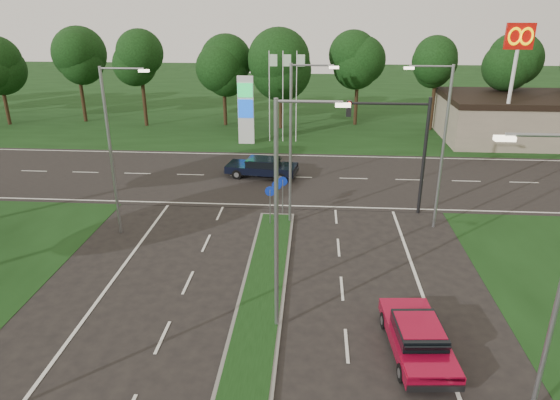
{
  "coord_description": "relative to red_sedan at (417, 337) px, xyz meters",
  "views": [
    {
      "loc": [
        2.1,
        -10.39,
        11.96
      ],
      "look_at": [
        0.37,
        13.98,
        2.2
      ],
      "focal_mm": 32.0,
      "sensor_mm": 36.0,
      "label": 1
    }
  ],
  "objects": [
    {
      "name": "traffic_signal",
      "position": [
        1.19,
        13.2,
        3.97
      ],
      "size": [
        5.1,
        0.42,
        7.0
      ],
      "color": "black",
      "rests_on": "ground"
    },
    {
      "name": "mcdonalds_sign",
      "position": [
        12.0,
        27.17,
        7.3
      ],
      "size": [
        2.2,
        0.47,
        10.4
      ],
      "color": "silver",
      "rests_on": "ground"
    },
    {
      "name": "streetlight_left_far",
      "position": [
        -14.3,
        9.2,
        4.39
      ],
      "size": [
        2.53,
        0.22,
        9.0
      ],
      "color": "gray",
      "rests_on": "ground"
    },
    {
      "name": "red_sedan",
      "position": [
        0.0,
        0.0,
        0.0
      ],
      "size": [
        2.24,
        4.77,
        1.28
      ],
      "rotation": [
        0.0,
        0.0,
        0.08
      ],
      "color": "maroon",
      "rests_on": "ground"
    },
    {
      "name": "gas_pylon",
      "position": [
        -9.79,
        28.25,
        2.51
      ],
      "size": [
        5.8,
        1.26,
        8.0
      ],
      "color": "silver",
      "rests_on": "ground"
    },
    {
      "name": "streetlight_right_near",
      "position": [
        2.8,
        -2.8,
        4.39
      ],
      "size": [
        2.53,
        0.22,
        9.0
      ],
      "rotation": [
        0.0,
        0.0,
        3.14
      ],
      "color": "gray",
      "rests_on": "ground"
    },
    {
      "name": "treeline_far",
      "position": [
        -5.9,
        35.13,
        6.15
      ],
      "size": [
        6.0,
        6.0,
        9.9
      ],
      "color": "black",
      "rests_on": "ground"
    },
    {
      "name": "streetlight_median_far",
      "position": [
        -5.0,
        11.2,
        4.39
      ],
      "size": [
        2.53,
        0.22,
        9.0
      ],
      "color": "gray",
      "rests_on": "ground"
    },
    {
      "name": "streetlight_median_near",
      "position": [
        -5.0,
        1.2,
        4.39
      ],
      "size": [
        2.53,
        0.22,
        9.0
      ],
      "color": "gray",
      "rests_on": "ground"
    },
    {
      "name": "navy_sedan",
      "position": [
        -7.66,
        19.2,
        0.06
      ],
      "size": [
        5.29,
        2.79,
        1.39
      ],
      "rotation": [
        0.0,
        0.0,
        1.42
      ],
      "color": "black",
      "rests_on": "ground"
    },
    {
      "name": "median_kerb",
      "position": [
        -6.0,
        -0.8,
        -0.62
      ],
      "size": [
        2.0,
        26.0,
        0.12
      ],
      "primitive_type": "cube",
      "color": "slate",
      "rests_on": "ground"
    },
    {
      "name": "commercial_building",
      "position": [
        16.0,
        31.2,
        1.32
      ],
      "size": [
        16.0,
        9.0,
        4.0
      ],
      "primitive_type": "cube",
      "color": "gray",
      "rests_on": "ground"
    },
    {
      "name": "median_signs",
      "position": [
        -6.0,
        11.6,
        1.03
      ],
      "size": [
        1.16,
        1.76,
        2.38
      ],
      "color": "gray",
      "rests_on": "ground"
    },
    {
      "name": "cross_road",
      "position": [
        -6.0,
        19.2,
        -0.68
      ],
      "size": [
        160.0,
        12.0,
        0.02
      ],
      "primitive_type": "cube",
      "color": "black",
      "rests_on": "ground"
    },
    {
      "name": "streetlight_right_far",
      "position": [
        2.8,
        11.2,
        4.39
      ],
      "size": [
        2.53,
        0.22,
        9.0
      ],
      "rotation": [
        0.0,
        0.0,
        3.14
      ],
      "color": "gray",
      "rests_on": "ground"
    },
    {
      "name": "verge_far",
      "position": [
        -6.0,
        50.2,
        -0.68
      ],
      "size": [
        160.0,
        50.0,
        0.02
      ],
      "primitive_type": "cube",
      "color": "black",
      "rests_on": "ground"
    }
  ]
}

